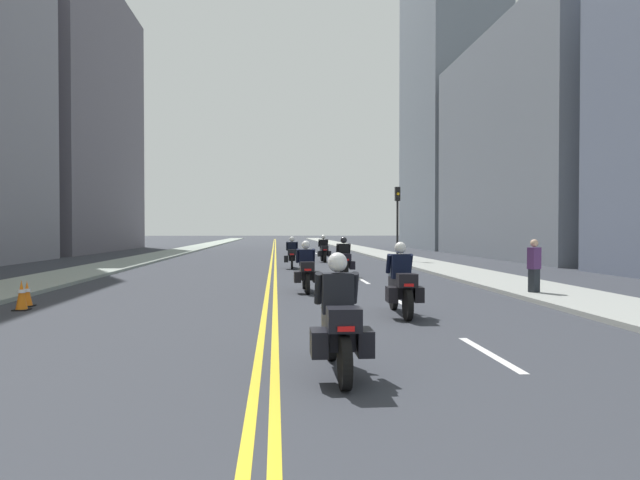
% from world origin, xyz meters
% --- Properties ---
extents(ground_plane, '(264.00, 264.00, 0.00)m').
position_xyz_m(ground_plane, '(0.00, 48.00, 0.00)').
color(ground_plane, '#31343B').
extents(sidewalk_left, '(2.80, 144.00, 0.12)m').
position_xyz_m(sidewalk_left, '(-8.13, 48.00, 0.06)').
color(sidewalk_left, '#929D92').
rests_on(sidewalk_left, ground).
extents(sidewalk_right, '(2.80, 144.00, 0.12)m').
position_xyz_m(sidewalk_right, '(8.13, 48.00, 0.06)').
color(sidewalk_right, '#959993').
rests_on(sidewalk_right, ground).
extents(centreline_yellow_inner, '(0.12, 132.00, 0.01)m').
position_xyz_m(centreline_yellow_inner, '(-0.12, 48.00, 0.00)').
color(centreline_yellow_inner, yellow).
rests_on(centreline_yellow_inner, ground).
extents(centreline_yellow_outer, '(0.12, 132.00, 0.01)m').
position_xyz_m(centreline_yellow_outer, '(0.12, 48.00, 0.00)').
color(centreline_yellow_outer, yellow).
rests_on(centreline_yellow_outer, ground).
extents(lane_dashes_white, '(0.14, 56.40, 0.01)m').
position_xyz_m(lane_dashes_white, '(3.36, 29.00, 0.00)').
color(lane_dashes_white, silver).
rests_on(lane_dashes_white, ground).
extents(building_right_1, '(8.70, 19.96, 15.03)m').
position_xyz_m(building_right_1, '(18.34, 35.93, 7.51)').
color(building_right_1, slate).
rests_on(building_right_1, ground).
extents(building_left_2, '(8.33, 21.34, 23.54)m').
position_xyz_m(building_left_2, '(-18.16, 50.19, 11.77)').
color(building_left_2, slate).
rests_on(building_left_2, ground).
extents(building_right_2, '(7.19, 13.97, 30.27)m').
position_xyz_m(building_right_2, '(17.59, 53.97, 15.13)').
color(building_right_2, slate).
rests_on(building_right_2, ground).
extents(motorcycle_0, '(0.76, 2.15, 1.59)m').
position_xyz_m(motorcycle_0, '(0.94, 6.94, 0.65)').
color(motorcycle_0, black).
rests_on(motorcycle_0, ground).
extents(motorcycle_1, '(0.77, 2.27, 1.62)m').
position_xyz_m(motorcycle_1, '(2.87, 11.75, 0.66)').
color(motorcycle_1, black).
rests_on(motorcycle_1, ground).
extents(motorcycle_2, '(0.76, 2.14, 1.56)m').
position_xyz_m(motorcycle_2, '(1.05, 16.54, 0.65)').
color(motorcycle_2, black).
rests_on(motorcycle_2, ground).
extents(motorcycle_3, '(0.76, 2.28, 1.60)m').
position_xyz_m(motorcycle_3, '(2.86, 21.73, 0.65)').
color(motorcycle_3, black).
rests_on(motorcycle_3, ground).
extents(motorcycle_4, '(0.77, 2.17, 1.56)m').
position_xyz_m(motorcycle_4, '(0.93, 26.72, 0.65)').
color(motorcycle_4, black).
rests_on(motorcycle_4, ground).
extents(motorcycle_5, '(0.77, 2.14, 1.59)m').
position_xyz_m(motorcycle_5, '(2.95, 32.11, 0.64)').
color(motorcycle_5, black).
rests_on(motorcycle_5, ground).
extents(traffic_cone_0, '(0.33, 0.33, 0.71)m').
position_xyz_m(traffic_cone_0, '(-5.80, 13.28, 0.35)').
color(traffic_cone_0, black).
rests_on(traffic_cone_0, ground).
extents(traffic_cone_1, '(0.31, 0.31, 0.63)m').
position_xyz_m(traffic_cone_1, '(-5.96, 13.93, 0.31)').
color(traffic_cone_1, black).
rests_on(traffic_cone_1, ground).
extents(traffic_light_far, '(0.28, 0.38, 4.35)m').
position_xyz_m(traffic_light_far, '(7.13, 31.10, 3.03)').
color(traffic_light_far, black).
rests_on(traffic_light_far, ground).
extents(pedestrian_0, '(0.42, 0.37, 1.62)m').
position_xyz_m(pedestrian_0, '(7.43, 14.92, 0.83)').
color(pedestrian_0, '#22272D').
rests_on(pedestrian_0, ground).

